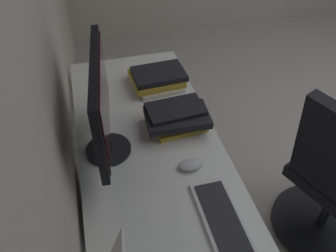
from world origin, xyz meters
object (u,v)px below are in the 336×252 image
Objects in this scene: book_stack_far at (177,118)px; office_chair at (335,186)px; drawer_pedestal at (155,227)px; monitor_primary at (101,104)px; mouse_main at (191,165)px; keyboard_main at (225,226)px; book_stack_near at (157,78)px.

office_chair is (-0.34, -0.74, -0.33)m from book_stack_far.
drawer_pedestal is 0.92m from office_chair.
monitor_primary is 5.45× the size of mouse_main.
mouse_main is at bearing -86.73° from drawer_pedestal.
office_chair reaches higher than keyboard_main.
monitor_primary is 1.86× the size of book_stack_far.
book_stack_far is (0.28, -0.18, 0.44)m from drawer_pedestal.
office_chair is at bearing -132.89° from book_stack_near.
drawer_pedestal is 0.53m from keyboard_main.
office_chair is (0.23, -0.72, -0.28)m from keyboard_main.
book_stack_far reaches higher than drawer_pedestal.
monitor_primary is at bearing 38.46° from drawer_pedestal.
drawer_pedestal is at bearing 34.13° from keyboard_main.
keyboard_main is 0.57m from book_stack_far.
mouse_main reaches higher than keyboard_main.
book_stack_far is (-0.35, -0.01, 0.01)m from book_stack_near.
drawer_pedestal is 0.72× the size of office_chair.
mouse_main is 0.81m from office_chair.
drawer_pedestal is 2.28× the size of book_stack_far.
book_stack_near reaches higher than mouse_main.
keyboard_main is 0.43× the size of office_chair.
office_chair is (-0.26, -1.07, -0.54)m from monitor_primary.
drawer_pedestal is at bearing 85.91° from office_chair.
book_stack_near is at bearing -36.59° from monitor_primary.
office_chair is at bearing -103.71° from monitor_primary.
office_chair reaches higher than book_stack_far.
monitor_primary reaches higher than office_chair.
drawer_pedestal is at bearing 93.27° from mouse_main.
monitor_primary is at bearing 35.92° from keyboard_main.
mouse_main is 0.11× the size of office_chair.
drawer_pedestal is 0.55m from book_stack_far.
book_stack_far reaches higher than book_stack_near.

